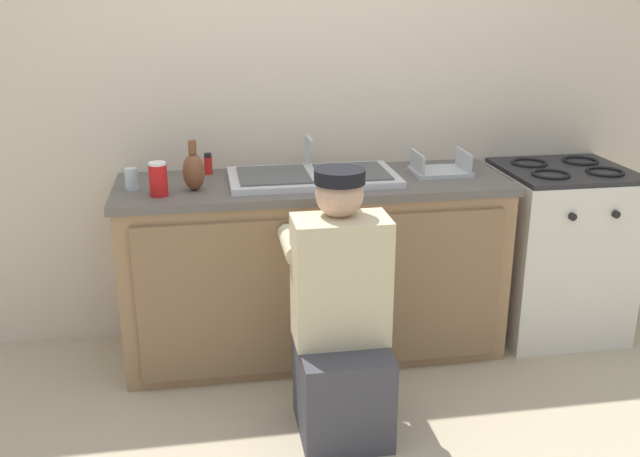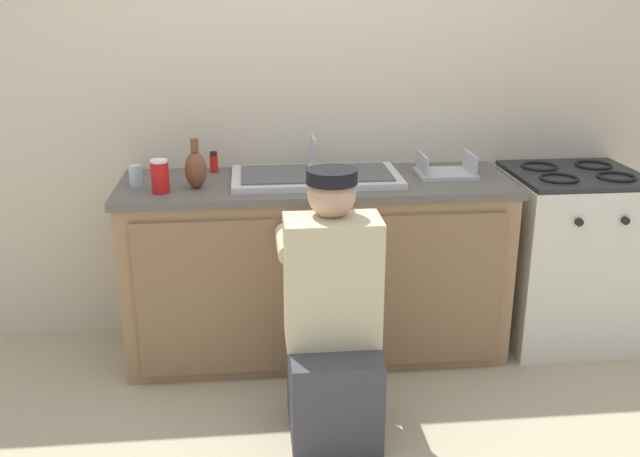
{
  "view_description": "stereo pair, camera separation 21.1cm",
  "coord_description": "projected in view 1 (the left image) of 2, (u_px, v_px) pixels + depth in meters",
  "views": [
    {
      "loc": [
        -0.52,
        -2.96,
        1.77
      ],
      "look_at": [
        0.0,
        0.1,
        0.71
      ],
      "focal_mm": 40.0,
      "sensor_mm": 36.0,
      "label": 1
    },
    {
      "loc": [
        -0.31,
        -2.99,
        1.77
      ],
      "look_at": [
        0.0,
        0.1,
        0.71
      ],
      "focal_mm": 40.0,
      "sensor_mm": 36.0,
      "label": 2
    }
  ],
  "objects": [
    {
      "name": "counter_cabinet",
      "position": [
        314.0,
        271.0,
        3.55
      ],
      "size": [
        1.83,
        0.62,
        0.85
      ],
      "color": "#997551",
      "rests_on": "ground_plane"
    },
    {
      "name": "vase_decorative",
      "position": [
        194.0,
        171.0,
        3.22
      ],
      "size": [
        0.1,
        0.1,
        0.23
      ],
      "color": "brown",
      "rests_on": "countertop"
    },
    {
      "name": "spice_bottle_red",
      "position": [
        208.0,
        164.0,
        3.51
      ],
      "size": [
        0.04,
        0.04,
        0.1
      ],
      "color": "red",
      "rests_on": "countertop"
    },
    {
      "name": "plumber_person",
      "position": [
        340.0,
        327.0,
        2.88
      ],
      "size": [
        0.42,
        0.61,
        1.1
      ],
      "color": "#3F3F47",
      "rests_on": "ground_plane"
    },
    {
      "name": "countertop",
      "position": [
        313.0,
        184.0,
        3.42
      ],
      "size": [
        1.87,
        0.62,
        0.04
      ],
      "primitive_type": "cube",
      "color": "#5B5651",
      "rests_on": "counter_cabinet"
    },
    {
      "name": "ground_plane",
      "position": [
        323.0,
        375.0,
        3.42
      ],
      "size": [
        12.0,
        12.0,
        0.0
      ],
      "primitive_type": "plane",
      "color": "tan"
    },
    {
      "name": "dish_rack_tray",
      "position": [
        440.0,
        169.0,
        3.53
      ],
      "size": [
        0.28,
        0.22,
        0.11
      ],
      "color": "#B2B7BC",
      "rests_on": "countertop"
    },
    {
      "name": "sink_double_basin",
      "position": [
        313.0,
        176.0,
        3.41
      ],
      "size": [
        0.8,
        0.44,
        0.19
      ],
      "color": "silver",
      "rests_on": "countertop"
    },
    {
      "name": "stove_range",
      "position": [
        557.0,
        250.0,
        3.76
      ],
      "size": [
        0.64,
        0.62,
        0.91
      ],
      "color": "silver",
      "rests_on": "ground_plane"
    },
    {
      "name": "water_glass",
      "position": [
        132.0,
        179.0,
        3.24
      ],
      "size": [
        0.06,
        0.06,
        0.1
      ],
      "color": "#ADC6CC",
      "rests_on": "countertop"
    },
    {
      "name": "soda_cup_red",
      "position": [
        158.0,
        179.0,
        3.14
      ],
      "size": [
        0.08,
        0.08,
        0.15
      ],
      "color": "red",
      "rests_on": "countertop"
    },
    {
      "name": "back_wall",
      "position": [
        302.0,
        94.0,
        3.62
      ],
      "size": [
        6.0,
        0.1,
        2.5
      ],
      "primitive_type": "cube",
      "color": "beige",
      "rests_on": "ground_plane"
    }
  ]
}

